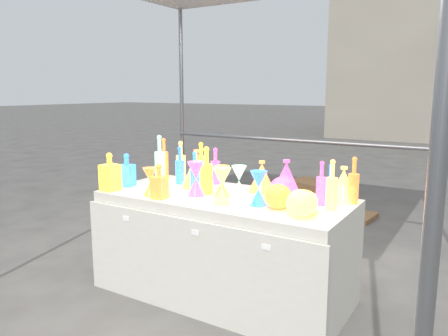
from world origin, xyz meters
The scene contains 33 objects.
ground centered at (0.00, 0.00, 0.00)m, with size 80.00×80.00×0.00m, color slate.
display_table centered at (0.00, -0.01, 0.37)m, with size 1.84×0.83×0.75m.
cardboard_box_closed centered at (-0.22, 2.44, 0.20)m, with size 0.54×0.40×0.40m, color #A07248.
cardboard_box_flat centered at (0.20, 2.48, 0.03)m, with size 0.63×0.45×0.05m, color #A07248.
bottle_0 centered at (-0.44, 0.35, 0.91)m, with size 0.08×0.08×0.32m, color red, non-canonical shape.
bottle_1 centered at (-0.51, 0.15, 0.90)m, with size 0.07×0.07×0.30m, color #1B9748, non-canonical shape.
bottle_2 centered at (-0.83, 0.35, 0.92)m, with size 0.07×0.07×0.34m, color #FFA51A, non-canonical shape.
bottle_3 centered at (-0.27, 0.30, 0.90)m, with size 0.08×0.08×0.29m, color blue, non-canonical shape.
bottle_4 centered at (-0.59, 0.27, 0.92)m, with size 0.08×0.08×0.33m, color #168979, non-canonical shape.
bottle_5 centered at (-0.72, 0.16, 0.94)m, with size 0.08×0.08×0.38m, color #D72B93, non-canonical shape.
bottle_6 centered at (-0.13, -0.02, 0.92)m, with size 0.09×0.09×0.35m, color red, non-canonical shape.
bottle_7 centered at (-0.26, 0.01, 0.90)m, with size 0.07×0.07×0.30m, color #1B9748, non-canonical shape.
decanter_0 centered at (-0.81, -0.31, 0.89)m, with size 0.12×0.12×0.29m, color red, non-canonical shape.
decanter_1 centered at (-0.34, -0.31, 0.87)m, with size 0.10×0.10×0.25m, color #FFA51A, non-canonical shape.
decanter_2 centered at (-0.81, -0.13, 0.88)m, with size 0.10×0.10×0.26m, color #1B9748, non-canonical shape.
hourglass_0 centered at (-0.45, -0.27, 0.85)m, with size 0.10×0.10×0.20m, color #FFA51A, non-canonical shape.
hourglass_1 centered at (-0.17, -0.11, 0.87)m, with size 0.12×0.12×0.25m, color blue, non-canonical shape.
hourglass_2 centered at (0.12, -0.21, 0.87)m, with size 0.12×0.12×0.24m, color #168979, non-canonical shape.
hourglass_3 centered at (0.09, 0.06, 0.86)m, with size 0.11×0.11×0.22m, color #D72B93, non-canonical shape.
hourglass_4 centered at (0.01, -0.04, 0.86)m, with size 0.11×0.11×0.22m, color red, non-canonical shape.
hourglass_5 centered at (0.34, -0.12, 0.86)m, with size 0.11×0.11×0.23m, color #1B9748, non-canonical shape.
globe_0 centered at (0.66, -0.12, 0.81)m, with size 0.16×0.16×0.13m, color red, non-canonical shape.
globe_1 centered at (0.67, -0.22, 0.82)m, with size 0.19×0.19×0.15m, color #168979, non-canonical shape.
globe_2 centered at (0.48, -0.12, 0.82)m, with size 0.18×0.18×0.14m, color #FFA51A, non-canonical shape.
globe_3 centered at (0.41, 0.10, 0.82)m, with size 0.18×0.18×0.15m, color blue, non-canonical shape.
lampshade_0 centered at (-0.33, 0.13, 0.90)m, with size 0.25×0.25×0.29m, color yellow, non-canonical shape.
lampshade_1 centered at (0.17, 0.25, 0.87)m, with size 0.20×0.20×0.23m, color yellow, non-canonical shape.
lampshade_2 centered at (0.39, 0.21, 0.88)m, with size 0.22×0.22×0.26m, color blue, non-canonical shape.
lampshade_3 centered at (0.78, 0.28, 0.87)m, with size 0.20×0.20×0.24m, color #168979, non-canonical shape.
bottle_8 centered at (0.73, 0.15, 0.89)m, with size 0.06×0.06×0.27m, color #1B9748, non-canonical shape.
bottle_9 centered at (0.85, 0.26, 0.91)m, with size 0.07×0.07×0.31m, color #FFA51A, non-canonical shape.
bottle_10 centered at (0.68, 0.10, 0.90)m, with size 0.07×0.07×0.29m, color blue, non-canonical shape.
bottle_11 centered at (0.77, 0.03, 0.91)m, with size 0.07×0.07×0.32m, color #168979, non-canonical shape.
Camera 1 is at (1.60, -2.60, 1.49)m, focal length 35.00 mm.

